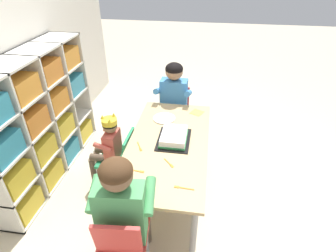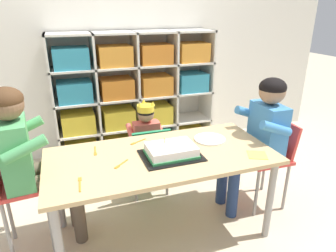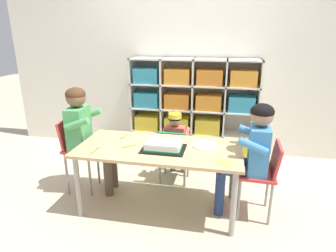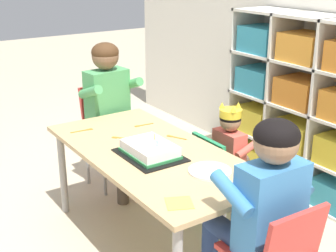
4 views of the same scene
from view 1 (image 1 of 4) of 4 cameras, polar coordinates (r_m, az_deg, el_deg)
ground at (r=2.81m, az=0.02°, el=-13.71°), size 16.00×16.00×0.00m
storage_cubby_shelf at (r=2.96m, az=-25.46°, el=0.53°), size 1.64×0.35×1.29m
activity_table at (r=2.45m, az=0.03°, el=-4.72°), size 1.46×0.70×0.62m
classroom_chair_blue at (r=2.69m, az=-9.97°, el=-6.24°), size 0.34×0.32×0.62m
child_with_crown at (r=2.64m, az=-12.44°, el=-3.62°), size 0.30×0.31×0.82m
classroom_chair_adult_side at (r=1.91m, az=-9.43°, el=-22.68°), size 0.35×0.33×0.76m
adult_helper_seated at (r=1.81m, az=-9.30°, el=-15.88°), size 0.45×0.43×1.10m
classroom_chair_guest_side at (r=3.28m, az=1.34°, el=3.32°), size 0.35×0.36×0.70m
guest_at_table_side at (r=3.08m, az=1.03°, el=5.71°), size 0.44×0.41×1.04m
birthday_cake_on_tray at (r=2.43m, az=1.23°, el=-2.32°), size 0.38×0.29×0.11m
paper_plate_stack at (r=2.75m, az=-0.81°, el=1.61°), size 0.22×0.22×0.01m
paper_napkin_square at (r=2.88m, az=6.06°, el=2.84°), size 0.16×0.16×0.00m
fork_near_cake_tray at (r=2.13m, az=-6.50°, el=-9.30°), size 0.03×0.13×0.00m
fork_beside_plate_stack at (r=1.99m, az=3.11°, el=-12.78°), size 0.02×0.15×0.00m
fork_near_child_seat at (r=2.18m, az=0.27°, el=-7.85°), size 0.10×0.10×0.00m
fork_by_napkin at (r=2.37m, az=-5.97°, el=-4.40°), size 0.13×0.07×0.00m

